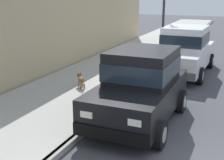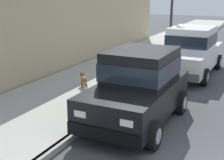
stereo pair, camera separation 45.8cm
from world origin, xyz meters
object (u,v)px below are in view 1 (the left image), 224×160
dog_brown (81,79)px  car_black_hatchback (140,85)px  car_white_sedan (185,50)px  street_lamp (164,0)px

dog_brown → car_black_hatchback: bearing=-31.9°
car_white_sedan → car_black_hatchback: bearing=-91.5°
street_lamp → car_black_hatchback: bearing=-80.1°
car_white_sedan → street_lamp: 3.26m
car_white_sedan → street_lamp: size_ratio=1.05×
dog_brown → street_lamp: size_ratio=0.14×
street_lamp → car_white_sedan: bearing=-55.9°
car_white_sedan → dog_brown: (-2.76, -3.88, -0.55)m
car_white_sedan → dog_brown: 4.79m
car_black_hatchback → street_lamp: (-1.34, 7.68, 1.93)m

